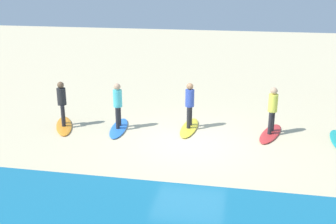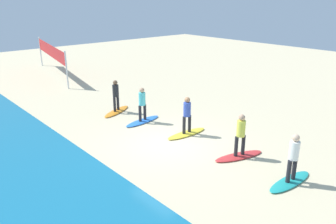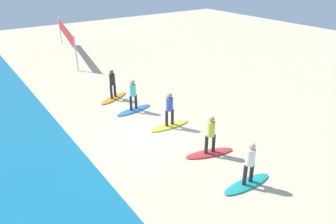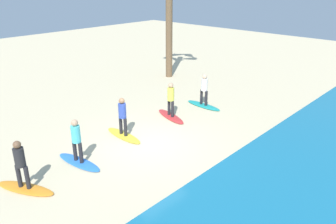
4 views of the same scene
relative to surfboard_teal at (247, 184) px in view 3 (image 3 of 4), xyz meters
The scene contains 12 objects.
ground_plane 5.05m from the surfboard_teal, 11.15° to the left, with size 60.00×60.00×0.00m, color beige.
surfboard_teal is the anchor object (origin of this frame).
surfer_teal 0.99m from the surfboard_teal, 90.00° to the left, with size 0.32×0.46×1.64m.
surfboard_red 2.28m from the surfboard_teal, ahead, with size 2.10×0.56×0.09m, color red.
surfer_red 2.49m from the surfboard_teal, ahead, with size 0.32×0.45×1.64m.
surfboard_yellow 5.18m from the surfboard_teal, ahead, with size 2.10×0.56×0.09m, color yellow.
surfer_yellow 5.27m from the surfboard_teal, ahead, with size 0.32×0.46×1.64m.
surfboard_blue 7.71m from the surfboard_teal, ahead, with size 2.10×0.56×0.09m, color blue.
surfer_blue 7.77m from the surfboard_teal, ahead, with size 0.32×0.46×1.64m.
surfboard_orange 9.79m from the surfboard_teal, ahead, with size 2.10×0.56×0.09m, color orange.
surfer_orange 9.84m from the surfboard_teal, ahead, with size 0.32×0.43×1.64m.
volleyball_net 20.42m from the surfboard_teal, ahead, with size 8.92×1.87×2.50m.
Camera 3 is at (-10.85, 6.59, 7.24)m, focal length 34.30 mm.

